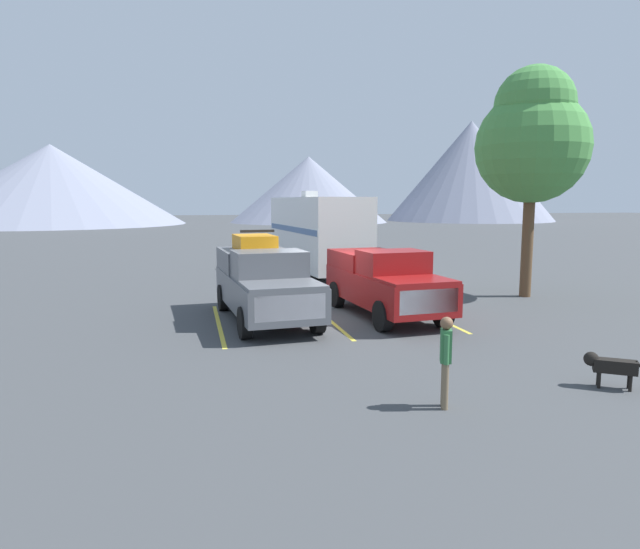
{
  "coord_description": "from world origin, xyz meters",
  "views": [
    {
      "loc": [
        -3.95,
        -15.83,
        3.5
      ],
      "look_at": [
        0.0,
        0.83,
        1.2
      ],
      "focal_mm": 31.02,
      "sensor_mm": 36.0,
      "label": 1
    }
  ],
  "objects_px": {
    "pickup_truck_b": "(384,280)",
    "person_a": "(446,356)",
    "camper_trailer_a": "(317,232)",
    "pickup_truck_a": "(263,280)",
    "dog": "(609,365)"
  },
  "relations": [
    {
      "from": "pickup_truck_a",
      "to": "person_a",
      "type": "height_order",
      "value": "pickup_truck_a"
    },
    {
      "from": "pickup_truck_a",
      "to": "person_a",
      "type": "xyz_separation_m",
      "value": [
        2.04,
        -7.79,
        -0.27
      ]
    },
    {
      "from": "camper_trailer_a",
      "to": "pickup_truck_a",
      "type": "bearing_deg",
      "value": -113.25
    },
    {
      "from": "pickup_truck_a",
      "to": "dog",
      "type": "relative_size",
      "value": 6.58
    },
    {
      "from": "pickup_truck_b",
      "to": "dog",
      "type": "distance_m",
      "value": 7.52
    },
    {
      "from": "pickup_truck_a",
      "to": "person_a",
      "type": "bearing_deg",
      "value": -75.3
    },
    {
      "from": "person_a",
      "to": "camper_trailer_a",
      "type": "bearing_deg",
      "value": 84.63
    },
    {
      "from": "pickup_truck_a",
      "to": "pickup_truck_b",
      "type": "distance_m",
      "value": 3.66
    },
    {
      "from": "camper_trailer_a",
      "to": "dog",
      "type": "distance_m",
      "value": 16.04
    },
    {
      "from": "person_a",
      "to": "dog",
      "type": "distance_m",
      "value": 3.48
    },
    {
      "from": "pickup_truck_a",
      "to": "camper_trailer_a",
      "type": "distance_m",
      "value": 9.05
    },
    {
      "from": "pickup_truck_b",
      "to": "person_a",
      "type": "bearing_deg",
      "value": -102.07
    },
    {
      "from": "pickup_truck_a",
      "to": "dog",
      "type": "distance_m",
      "value": 9.38
    },
    {
      "from": "pickup_truck_b",
      "to": "dog",
      "type": "bearing_deg",
      "value": -75.76
    },
    {
      "from": "pickup_truck_b",
      "to": "dog",
      "type": "relative_size",
      "value": 6.21
    }
  ]
}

